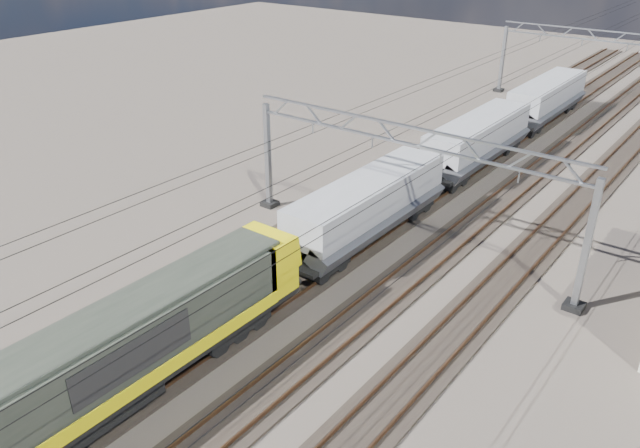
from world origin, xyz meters
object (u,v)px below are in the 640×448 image
Objects in this scene: locomotive at (89,370)px; hopper_wagon_lead at (368,205)px; catenary_gantry_mid at (403,184)px; hopper_wagon_third at (547,97)px; catenary_gantry_far at (600,66)px; hopper_wagon_mid at (478,139)px.

locomotive reaches higher than hopper_wagon_lead.
catenary_gantry_mid is 18.05m from locomotive.
catenary_gantry_mid is 28.35m from hopper_wagon_third.
catenary_gantry_far reaches higher than locomotive.
catenary_gantry_mid reaches higher than hopper_wagon_third.
hopper_wagon_third is (-2.00, 28.23, -1.67)m from catenary_gantry_mid.
catenary_gantry_far is 1.53× the size of hopper_wagon_third.
hopper_wagon_mid is (-2.00, 14.03, -1.67)m from catenary_gantry_mid.
hopper_wagon_lead is at bearing -90.00° from hopper_wagon_mid.
catenary_gantry_mid is 1.53× the size of hopper_wagon_lead.
locomotive is 1.62× the size of hopper_wagon_mid.
locomotive is (-2.00, -53.87, -1.58)m from catenary_gantry_far.
hopper_wagon_mid is at bearing -95.20° from catenary_gantry_far.
hopper_wagon_lead is at bearing 90.00° from locomotive.
locomotive is at bearing -90.00° from hopper_wagon_lead.
locomotive is (-2.00, -17.87, -1.58)m from catenary_gantry_mid.
hopper_wagon_mid is at bearing -90.00° from hopper_wagon_third.
locomotive is at bearing -96.39° from catenary_gantry_mid.
catenary_gantry_far is at bearing 86.83° from hopper_wagon_lead.
hopper_wagon_mid is at bearing 90.00° from locomotive.
hopper_wagon_mid is (-0.00, 31.90, -0.09)m from locomotive.
hopper_wagon_lead is at bearing -93.17° from catenary_gantry_far.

